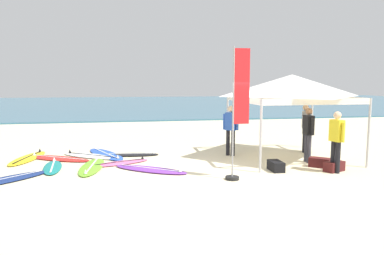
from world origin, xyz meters
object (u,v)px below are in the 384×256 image
(surfboard_yellow, at_px, (28,158))
(banner_flag, at_px, (237,119))
(surfboard_teal, at_px, (53,167))
(gear_bag_on_sand, at_px, (320,162))
(surfboard_white, at_px, (92,156))
(surfboard_pink, at_px, (120,163))
(gear_bag_near_tent, at_px, (334,166))
(canopy_tent, at_px, (292,86))
(person_grey, at_px, (305,125))
(surfboard_navy, at_px, (5,180))
(surfboard_red, at_px, (58,158))
(person_yellow, at_px, (336,137))
(surfboard_blue, at_px, (106,154))
(person_black, at_px, (308,131))
(gear_bag_by_pole, at_px, (276,166))
(surfboard_purple, at_px, (151,169))
(person_blue, at_px, (231,127))
(surfboard_black, at_px, (131,155))
(surfboard_lime, at_px, (92,167))

(surfboard_yellow, bearing_deg, banner_flag, -31.23)
(surfboard_teal, distance_m, gear_bag_on_sand, 7.88)
(surfboard_white, relative_size, surfboard_pink, 1.19)
(surfboard_yellow, xyz_separation_m, gear_bag_near_tent, (8.96, -3.29, 0.10))
(gear_bag_near_tent, bearing_deg, surfboard_teal, 167.16)
(canopy_tent, bearing_deg, person_grey, 42.03)
(surfboard_white, bearing_deg, surfboard_teal, -123.80)
(surfboard_pink, relative_size, gear_bag_on_sand, 3.21)
(canopy_tent, relative_size, surfboard_navy, 1.58)
(surfboard_red, xyz_separation_m, banner_flag, (5.00, -3.42, 1.54))
(person_yellow, bearing_deg, surfboard_blue, 150.40)
(surfboard_navy, relative_size, person_yellow, 1.28)
(surfboard_teal, distance_m, surfboard_navy, 1.56)
(surfboard_pink, xyz_separation_m, surfboard_blue, (-0.50, 1.48, -0.00))
(person_black, distance_m, gear_bag_on_sand, 1.10)
(surfboard_white, height_order, gear_bag_by_pole, gear_bag_by_pole)
(surfboard_navy, distance_m, gear_bag_on_sand, 8.72)
(surfboard_purple, relative_size, person_yellow, 1.32)
(surfboard_teal, xyz_separation_m, surfboard_navy, (-0.94, -1.24, -0.00))
(person_blue, height_order, gear_bag_by_pole, person_blue)
(surfboard_purple, xyz_separation_m, person_blue, (2.85, 1.67, 0.95))
(surfboard_black, height_order, person_black, person_black)
(canopy_tent, height_order, surfboard_yellow, canopy_tent)
(banner_flag, bearing_deg, person_blue, 76.57)
(gear_bag_on_sand, bearing_deg, surfboard_lime, 170.46)
(surfboard_yellow, xyz_separation_m, surfboard_purple, (3.85, -2.28, -0.00))
(surfboard_red, bearing_deg, person_yellow, -22.12)
(surfboard_lime, relative_size, gear_bag_by_pole, 3.93)
(surfboard_pink, relative_size, banner_flag, 0.57)
(surfboard_lime, relative_size, person_blue, 1.38)
(surfboard_teal, relative_size, person_black, 1.12)
(canopy_tent, bearing_deg, surfboard_white, 168.03)
(surfboard_blue, relative_size, person_yellow, 1.51)
(surfboard_yellow, bearing_deg, gear_bag_near_tent, -20.18)
(surfboard_lime, bearing_deg, person_yellow, -14.81)
(surfboard_pink, distance_m, surfboard_purple, 1.34)
(surfboard_pink, bearing_deg, surfboard_white, 127.34)
(surfboard_black, bearing_deg, person_black, -20.52)
(person_grey, height_order, gear_bag_near_tent, person_grey)
(surfboard_navy, bearing_deg, surfboard_lime, 27.73)
(surfboard_white, relative_size, surfboard_purple, 1.02)
(surfboard_navy, bearing_deg, surfboard_teal, 52.96)
(surfboard_navy, relative_size, person_blue, 1.28)
(person_yellow, bearing_deg, gear_bag_by_pole, 162.83)
(person_blue, height_order, banner_flag, banner_flag)
(person_grey, bearing_deg, surfboard_red, 178.02)
(surfboard_purple, relative_size, person_grey, 1.32)
(canopy_tent, relative_size, surfboard_purple, 1.53)
(gear_bag_on_sand, bearing_deg, person_blue, 134.49)
(surfboard_blue, bearing_deg, surfboard_white, -152.95)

